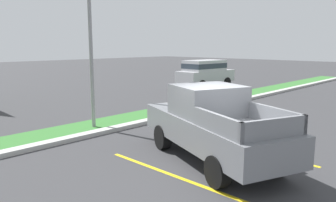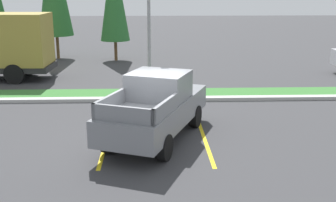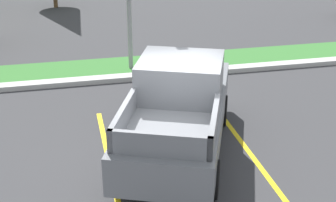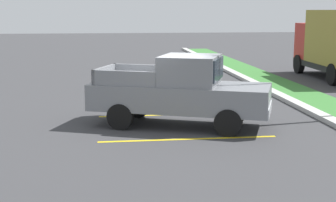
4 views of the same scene
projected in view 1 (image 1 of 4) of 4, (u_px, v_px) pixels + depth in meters
ground_plane at (219, 166)px, 8.83m from camera, size 120.00×120.00×0.00m
parking_line_near at (175, 176)px, 8.13m from camera, size 0.12×4.80×0.01m
parking_line_far at (242, 148)px, 10.34m from camera, size 0.12×4.80×0.01m
curb_strip at (108, 130)px, 12.23m from camera, size 56.00×0.40×0.15m
grass_median at (91, 126)px, 12.98m from camera, size 56.00×1.80×0.06m
pickup_truck_main at (212, 124)px, 9.10m from camera, size 3.69×5.54×2.10m
suv_distant at (205, 72)px, 24.19m from camera, size 4.71×2.19×2.10m
street_light at (92, 28)px, 12.09m from camera, size 0.24×1.49×6.58m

